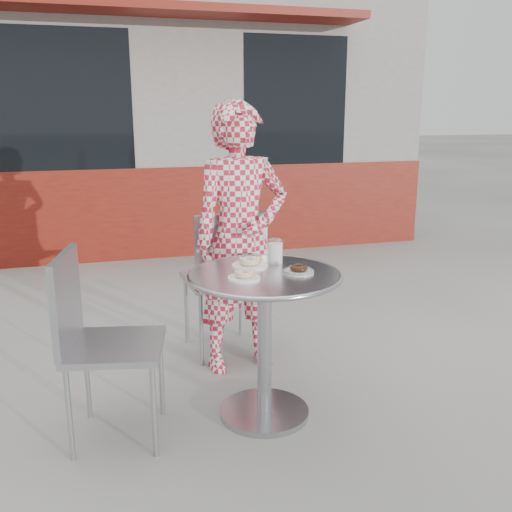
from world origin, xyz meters
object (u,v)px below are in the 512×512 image
object	(u,v)px
seated_person	(241,239)
chair_far	(223,308)
chair_left	(115,382)
milk_cup	(275,252)
plate_far	(250,263)
bistro_table	(265,309)
plate_checker	(299,270)
plate_near	(245,276)

from	to	relation	value
seated_person	chair_far	bearing A→B (deg)	97.68
chair_left	milk_cup	xyz separation A→B (m)	(0.89, 0.16, 0.57)
chair_far	seated_person	size ratio (longest dim) A/B	0.59
chair_left	milk_cup	distance (m)	1.06
plate_far	chair_left	bearing A→B (deg)	-170.03
bistro_table	seated_person	distance (m)	0.69
chair_far	milk_cup	size ratio (longest dim) A/B	7.50
chair_left	milk_cup	bearing A→B (deg)	-67.92
seated_person	plate_checker	distance (m)	0.70
chair_far	seated_person	world-z (taller)	seated_person
bistro_table	chair_far	world-z (taller)	chair_far
chair_left	milk_cup	world-z (taller)	chair_left
plate_near	milk_cup	distance (m)	0.34
plate_far	plate_checker	world-z (taller)	plate_far
plate_far	chair_far	bearing A→B (deg)	88.78
chair_far	plate_near	bearing A→B (deg)	79.65
milk_cup	plate_checker	bearing A→B (deg)	-74.69
seated_person	milk_cup	bearing A→B (deg)	-87.73
chair_left	seated_person	xyz separation A→B (m)	(0.81, 0.64, 0.54)
plate_far	seated_person	bearing A→B (deg)	81.07
chair_far	plate_far	world-z (taller)	chair_far
chair_left	bistro_table	bearing A→B (deg)	-79.02
seated_person	plate_far	size ratio (longest dim) A/B	8.84
plate_far	plate_checker	xyz separation A→B (m)	(0.21, -0.18, -0.01)
plate_far	milk_cup	distance (m)	0.16
milk_cup	bistro_table	bearing A→B (deg)	-122.92
plate_near	plate_checker	xyz separation A→B (m)	(0.29, 0.03, -0.00)
bistro_table	seated_person	bearing A→B (deg)	86.38
milk_cup	seated_person	bearing A→B (deg)	98.42
chair_far	chair_left	distance (m)	1.17
bistro_table	chair_left	size ratio (longest dim) A/B	0.84
bistro_table	plate_near	bearing A→B (deg)	-150.40
bistro_table	plate_far	xyz separation A→B (m)	(-0.04, 0.14, 0.22)
plate_near	plate_checker	distance (m)	0.30
plate_checker	milk_cup	bearing A→B (deg)	105.31
chair_left	plate_checker	xyz separation A→B (m)	(0.94, -0.05, 0.52)
seated_person	milk_cup	size ratio (longest dim) A/B	12.65
chair_left	chair_far	bearing A→B (deg)	-28.33
plate_near	plate_checker	world-z (taller)	plate_near
bistro_table	chair_left	bearing A→B (deg)	179.23
bistro_table	plate_near	world-z (taller)	plate_near
plate_far	plate_near	world-z (taller)	plate_far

